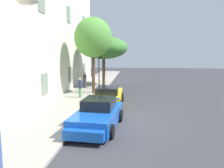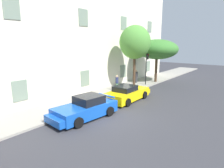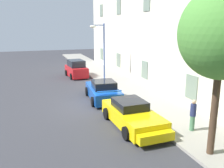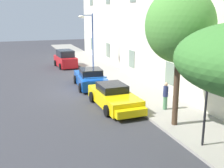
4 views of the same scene
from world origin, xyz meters
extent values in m
plane|color=#333338|center=(0.00, 0.00, 0.00)|extent=(80.00, 80.00, 0.00)
cube|color=gray|center=(0.00, 3.93, 0.07)|extent=(60.00, 3.41, 0.14)
cube|color=beige|center=(0.00, 7.32, 6.02)|extent=(40.01, 3.38, 12.04)
cube|color=gray|center=(-16.00, 5.60, 1.60)|extent=(1.10, 0.06, 1.50)
cube|color=gray|center=(-9.60, 5.60, 1.60)|extent=(1.10, 0.06, 1.50)
cube|color=gray|center=(-3.20, 5.60, 1.60)|extent=(1.10, 0.06, 1.50)
cube|color=gray|center=(3.20, 5.60, 1.60)|extent=(1.10, 0.06, 1.50)
cube|color=gray|center=(-16.00, 5.60, 7.22)|extent=(1.10, 0.06, 1.50)
cube|color=gray|center=(-9.60, 5.60, 7.22)|extent=(1.10, 0.06, 1.50)
cube|color=gray|center=(-3.20, 5.60, 7.22)|extent=(1.10, 0.06, 1.50)
cube|color=#144CB2|center=(-1.04, 1.16, 0.55)|extent=(4.46, 2.28, 0.78)
cube|color=black|center=(-0.72, 1.13, 1.21)|extent=(1.85, 1.68, 0.54)
cube|color=#144CB2|center=(-2.93, 1.32, 0.45)|extent=(1.44, 1.87, 0.43)
cube|color=#144CB2|center=(0.93, 1.00, 1.16)|extent=(0.30, 1.64, 0.06)
cylinder|color=black|center=(-2.46, 0.31, 0.33)|extent=(0.68, 0.29, 0.67)
cylinder|color=black|center=(-2.30, 2.23, 0.33)|extent=(0.68, 0.29, 0.67)
cylinder|color=black|center=(0.21, 0.09, 0.33)|extent=(0.68, 0.29, 0.67)
cylinder|color=black|center=(0.37, 2.01, 0.33)|extent=(0.68, 0.29, 0.67)
cube|color=yellow|center=(4.05, 1.24, 0.54)|extent=(4.60, 2.02, 0.76)
cube|color=black|center=(3.71, 1.23, 1.15)|extent=(1.86, 1.58, 0.45)
cube|color=yellow|center=(6.05, 1.28, 0.45)|extent=(1.41, 1.79, 0.42)
cylinder|color=black|center=(5.44, 2.23, 0.33)|extent=(0.67, 0.26, 0.67)
cylinder|color=black|center=(5.49, 0.31, 0.33)|extent=(0.67, 0.26, 0.67)
cylinder|color=black|center=(2.62, 2.16, 0.33)|extent=(0.67, 0.26, 0.67)
cylinder|color=black|center=(2.67, 0.24, 0.33)|extent=(0.67, 0.26, 0.67)
cube|color=red|center=(-9.75, 0.89, 0.61)|extent=(3.68, 1.92, 1.00)
cube|color=#1E232B|center=(-9.75, 0.89, 1.46)|extent=(2.24, 1.61, 0.68)
cylinder|color=black|center=(-10.75, -0.02, 0.31)|extent=(0.64, 0.25, 0.63)
cylinder|color=black|center=(-10.88, 1.63, 0.31)|extent=(0.64, 0.25, 0.63)
cylinder|color=black|center=(-8.62, 0.15, 0.31)|extent=(0.64, 0.25, 0.63)
cylinder|color=black|center=(-8.75, 1.79, 0.31)|extent=(0.64, 0.25, 0.63)
cylinder|color=#473323|center=(8.02, 3.02, 1.98)|extent=(0.28, 0.28, 3.68)
ellipsoid|color=#4C8C38|center=(8.02, 3.02, 5.04)|extent=(3.26, 3.26, 3.49)
cylinder|color=#3F5999|center=(-6.66, 3.03, 2.83)|extent=(0.14, 0.14, 5.37)
cube|color=#3F5999|center=(-6.66, 2.48, 5.36)|extent=(0.08, 1.10, 0.08)
ellipsoid|color=#EAE5C6|center=(-6.66, 1.98, 5.23)|extent=(0.44, 0.60, 0.28)
cylinder|color=#4C7F59|center=(5.87, 3.74, 0.53)|extent=(0.34, 0.34, 0.78)
cylinder|color=navy|center=(5.87, 3.74, 1.23)|extent=(0.42, 0.42, 0.60)
sphere|color=tan|center=(5.87, 3.74, 1.65)|extent=(0.22, 0.22, 0.22)
camera|label=1|loc=(-12.63, -0.79, 3.98)|focal=37.97mm
camera|label=2|loc=(-9.52, -7.85, 4.92)|focal=30.78mm
camera|label=3|loc=(15.26, -3.83, 5.31)|focal=38.69mm
camera|label=4|loc=(19.37, -4.44, 5.64)|focal=44.96mm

